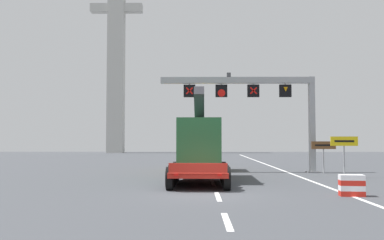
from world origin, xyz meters
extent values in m
plane|color=#424449|center=(0.00, 0.00, 0.00)|extent=(112.00, 112.00, 0.00)
cube|color=silver|center=(0.54, -6.00, 0.01)|extent=(0.20, 2.60, 0.01)
cube|color=silver|center=(0.54, -1.01, 0.01)|extent=(0.20, 2.60, 0.01)
cube|color=silver|center=(0.54, 3.99, 0.01)|extent=(0.20, 2.60, 0.01)
cube|color=silver|center=(0.54, 8.98, 0.01)|extent=(0.20, 2.60, 0.01)
cube|color=silver|center=(0.54, 13.98, 0.01)|extent=(0.20, 2.60, 0.01)
cube|color=silver|center=(0.54, 18.97, 0.01)|extent=(0.20, 2.60, 0.01)
cube|color=silver|center=(0.54, 23.96, 0.01)|extent=(0.20, 2.60, 0.01)
cube|color=silver|center=(0.54, 28.96, 0.01)|extent=(0.20, 2.60, 0.01)
cube|color=silver|center=(0.54, 33.95, 0.01)|extent=(0.20, 2.60, 0.01)
cube|color=silver|center=(0.54, 38.94, 0.01)|extent=(0.20, 2.60, 0.01)
cube|color=silver|center=(0.54, 43.94, 0.01)|extent=(0.20, 2.60, 0.01)
cube|color=silver|center=(0.54, 48.93, 0.01)|extent=(0.20, 2.60, 0.01)
cube|color=silver|center=(0.54, 53.93, 0.01)|extent=(0.20, 2.60, 0.01)
cube|color=silver|center=(6.20, 12.00, 0.01)|extent=(0.20, 63.00, 0.01)
cube|color=#9EA0A5|center=(7.97, 11.11, 3.46)|extent=(0.40, 0.40, 6.91)
cube|color=slate|center=(7.97, 11.11, 0.04)|extent=(0.90, 0.90, 0.08)
cube|color=#9EA0A5|center=(2.60, 11.11, 6.66)|extent=(11.13, 0.44, 0.44)
cube|color=#4C4C51|center=(1.98, 11.11, 7.06)|extent=(0.28, 0.40, 0.28)
cube|color=black|center=(6.08, 11.11, 5.89)|extent=(0.85, 0.24, 0.90)
cube|color=#9EA0A5|center=(6.08, 11.11, 6.39)|extent=(0.08, 0.08, 0.16)
cone|color=orange|center=(6.08, 10.98, 5.98)|extent=(0.31, 0.31, 0.32)
cube|color=black|center=(3.76, 11.11, 5.89)|extent=(0.85, 0.24, 0.90)
cube|color=#9EA0A5|center=(3.76, 11.11, 6.39)|extent=(0.08, 0.08, 0.16)
cube|color=red|center=(3.76, 10.98, 5.89)|extent=(0.53, 0.02, 0.53)
cube|color=red|center=(3.76, 10.98, 5.89)|extent=(0.53, 0.02, 0.53)
cube|color=black|center=(1.45, 11.11, 5.89)|extent=(0.85, 0.24, 0.90)
cube|color=#9EA0A5|center=(1.45, 11.11, 6.39)|extent=(0.08, 0.08, 0.16)
cone|color=red|center=(1.45, 10.98, 5.73)|extent=(0.54, 0.02, 0.54)
cube|color=black|center=(-0.87, 11.11, 5.89)|extent=(0.85, 0.24, 0.90)
cube|color=#9EA0A5|center=(-0.87, 11.11, 6.39)|extent=(0.08, 0.08, 0.16)
cube|color=red|center=(-0.87, 10.98, 5.89)|extent=(0.53, 0.02, 0.53)
cube|color=red|center=(-0.87, 10.98, 5.89)|extent=(0.53, 0.02, 0.53)
cube|color=red|center=(-0.18, 5.63, 0.73)|extent=(3.01, 10.46, 0.24)
cube|color=red|center=(-0.29, 0.35, 1.10)|extent=(2.66, 0.13, 0.44)
cylinder|color=black|center=(-1.62, 1.15, 0.55)|extent=(0.34, 1.11, 1.10)
cylinder|color=black|center=(1.08, 1.10, 0.55)|extent=(0.34, 1.11, 1.10)
cylinder|color=black|center=(-1.60, 2.20, 0.55)|extent=(0.34, 1.11, 1.10)
cylinder|color=black|center=(1.10, 2.15, 0.55)|extent=(0.34, 1.11, 1.10)
cylinder|color=black|center=(-1.58, 3.25, 0.55)|extent=(0.34, 1.11, 1.10)
cylinder|color=black|center=(1.12, 3.20, 0.55)|extent=(0.34, 1.11, 1.10)
cylinder|color=black|center=(-1.56, 4.30, 0.55)|extent=(0.34, 1.11, 1.10)
cylinder|color=black|center=(1.14, 4.25, 0.55)|extent=(0.34, 1.11, 1.10)
cylinder|color=black|center=(-1.54, 5.35, 0.55)|extent=(0.34, 1.11, 1.10)
cylinder|color=black|center=(1.16, 5.30, 0.55)|extent=(0.34, 1.11, 1.10)
cube|color=gold|center=(-0.04, 12.72, 2.10)|extent=(2.64, 3.25, 3.10)
cube|color=black|center=(-0.04, 12.72, 2.80)|extent=(2.67, 3.27, 0.60)
cylinder|color=black|center=(-1.30, 13.63, 0.55)|extent=(0.36, 1.11, 1.10)
cylinder|color=black|center=(1.27, 13.58, 0.55)|extent=(0.36, 1.11, 1.10)
cylinder|color=black|center=(-1.35, 11.63, 0.55)|extent=(0.36, 1.11, 1.10)
cylinder|color=black|center=(1.23, 11.58, 0.55)|extent=(0.36, 1.11, 1.10)
cube|color=#236638|center=(-0.17, 6.03, 2.20)|extent=(2.50, 5.77, 2.70)
cube|color=#2D2D33|center=(-0.19, 5.17, 4.15)|extent=(0.62, 2.95, 2.29)
cube|color=red|center=(-1.27, 0.33, 0.80)|extent=(0.20, 0.06, 0.12)
cube|color=red|center=(0.69, 0.29, 0.80)|extent=(0.20, 0.06, 0.12)
cylinder|color=#9EA0A5|center=(8.80, 7.16, 1.28)|extent=(0.10, 0.10, 2.56)
cube|color=yellow|center=(8.80, 7.10, 2.27)|extent=(1.69, 0.06, 0.58)
cube|color=black|center=(8.80, 7.07, 2.27)|extent=(1.21, 0.01, 0.12)
cylinder|color=#9EA0A5|center=(8.51, 10.28, 1.12)|extent=(0.10, 0.10, 2.24)
cube|color=brown|center=(8.51, 10.22, 1.97)|extent=(1.70, 0.06, 0.54)
cube|color=black|center=(8.51, 10.19, 1.97)|extent=(1.22, 0.01, 0.12)
cube|color=red|center=(6.21, -0.73, 0.11)|extent=(1.05, 0.61, 0.23)
cube|color=white|center=(6.21, -0.73, 0.34)|extent=(1.05, 0.61, 0.22)
cube|color=red|center=(6.21, -0.73, 0.56)|extent=(1.05, 0.61, 0.23)
cube|color=white|center=(6.21, -0.73, 0.79)|extent=(1.05, 0.61, 0.23)
cube|color=#B7B7B2|center=(-14.32, 50.77, 20.28)|extent=(2.80, 2.00, 40.55)
cube|color=#B7B7B2|center=(-14.32, 50.77, 25.14)|extent=(9.00, 1.60, 1.40)
camera|label=1|loc=(-0.34, -17.83, 2.42)|focal=37.47mm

